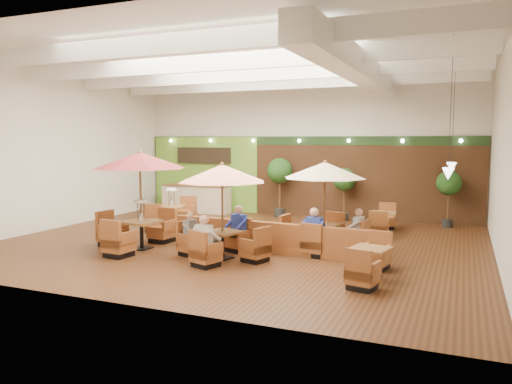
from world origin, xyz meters
The scene contains 17 objects.
room centered at (0.25, 1.22, 3.63)m, with size 14.04×14.00×5.52m.
service_counter centered at (-4.40, 5.10, 0.58)m, with size 3.00×0.75×1.18m.
booth_divider centered at (1.41, -0.97, 0.43)m, with size 6.17×0.18×0.85m, color brown.
table_0 centered at (-2.30, -1.87, 1.99)m, with size 2.68×2.78×2.80m.
table_1 centered at (0.41, -2.02, 1.72)m, with size 2.59×2.59×2.51m.
table_2 centered at (2.56, 0.05, 1.73)m, with size 2.52×2.52×2.53m.
table_3 centered at (-3.33, 1.48, 0.50)m, with size 1.05×2.73×1.55m.
table_4 centered at (4.28, -2.43, 0.34)m, with size 0.95×2.47×0.89m.
table_5 centered at (3.73, 3.22, 0.34)m, with size 0.86×2.41×0.89m.
topiary_0 centered at (-0.68, 5.30, 1.76)m, with size 1.02×1.02×2.36m.
topiary_1 centered at (1.94, 5.30, 1.51)m, with size 0.87×0.87×2.02m.
topiary_2 centered at (5.67, 5.30, 1.49)m, with size 0.86×0.86×2.00m.
diner_0 centered at (0.41, -2.93, 0.77)m, with size 0.45×0.41×0.83m.
diner_1 centered at (0.41, -1.10, 0.77)m, with size 0.46×0.43×0.82m.
diner_2 centered at (-0.51, -2.02, 0.73)m, with size 0.32×0.37×0.71m.
diner_3 centered at (2.56, -0.87, 0.78)m, with size 0.44×0.37×0.86m.
diner_4 centered at (3.49, 0.05, 0.75)m, with size 0.33×0.39×0.76m.
Camera 1 is at (6.14, -13.46, 3.09)m, focal length 35.00 mm.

